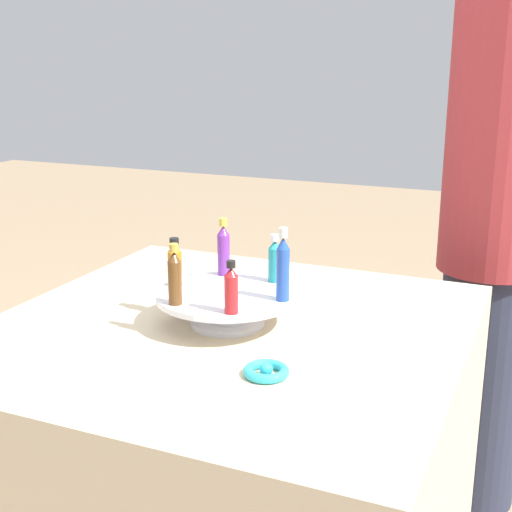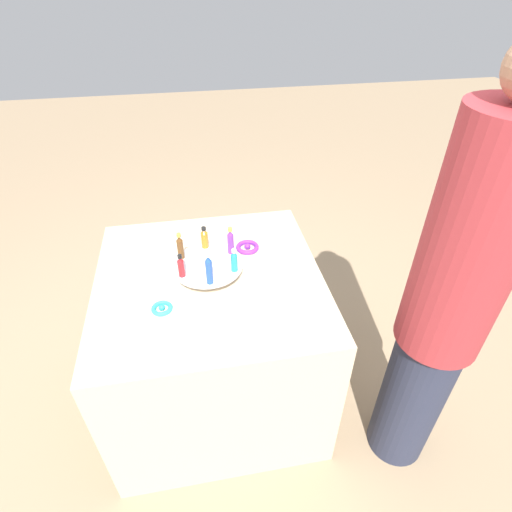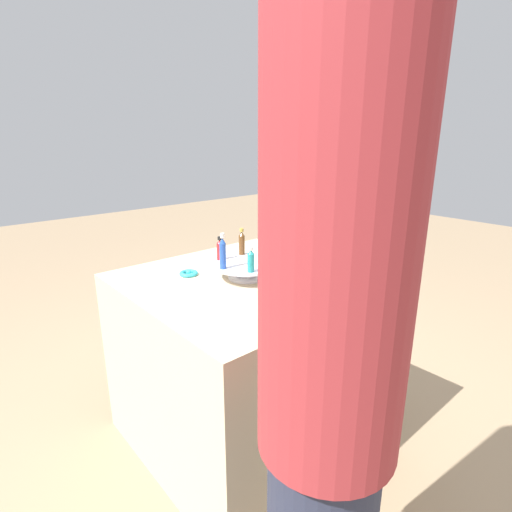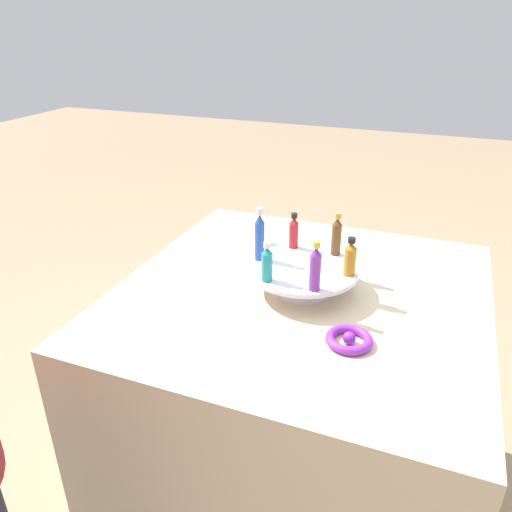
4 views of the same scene
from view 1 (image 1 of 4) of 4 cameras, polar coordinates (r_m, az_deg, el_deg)
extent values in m
cube|color=beige|center=(1.68, -2.12, -18.25)|extent=(0.96, 0.96, 0.80)
cylinder|color=silver|center=(1.49, -2.28, -5.30)|extent=(0.15, 0.15, 0.01)
cylinder|color=silver|center=(1.48, -2.29, -4.24)|extent=(0.08, 0.08, 0.05)
cylinder|color=silver|center=(1.47, -2.30, -3.13)|extent=(0.30, 0.30, 0.01)
cylinder|color=teal|center=(1.52, 1.50, -0.72)|extent=(0.03, 0.03, 0.07)
cone|color=teal|center=(1.51, 1.51, 0.93)|extent=(0.03, 0.03, 0.02)
cylinder|color=silver|center=(1.51, 1.52, 1.48)|extent=(0.02, 0.02, 0.01)
cylinder|color=#702D93|center=(1.57, -2.61, 0.10)|extent=(0.03, 0.03, 0.09)
cone|color=#702D93|center=(1.56, -2.63, 2.08)|extent=(0.03, 0.03, 0.02)
cylinder|color=gold|center=(1.55, -2.64, 2.74)|extent=(0.02, 0.02, 0.02)
cylinder|color=#AD6B19|center=(1.51, -6.47, -0.97)|extent=(0.03, 0.03, 0.07)
cone|color=#AD6B19|center=(1.50, -6.52, 0.66)|extent=(0.03, 0.03, 0.02)
cylinder|color=black|center=(1.50, -6.54, 1.21)|extent=(0.02, 0.02, 0.01)
cylinder|color=brown|center=(1.39, -6.51, -2.14)|extent=(0.03, 0.03, 0.09)
cone|color=brown|center=(1.38, -6.58, -0.04)|extent=(0.03, 0.03, 0.02)
cylinder|color=#B79338|center=(1.37, -6.60, 0.66)|extent=(0.02, 0.02, 0.02)
cylinder|color=#B21E23|center=(1.34, -1.99, -3.10)|extent=(0.03, 0.03, 0.07)
cone|color=#B21E23|center=(1.33, -2.01, -1.26)|extent=(0.03, 0.03, 0.02)
cylinder|color=black|center=(1.32, -2.01, -0.65)|extent=(0.02, 0.02, 0.01)
cylinder|color=#234CAD|center=(1.40, 2.14, -1.52)|extent=(0.03, 0.03, 0.11)
cone|color=#234CAD|center=(1.39, 2.17, 1.03)|extent=(0.03, 0.03, 0.02)
cylinder|color=silver|center=(1.38, 2.18, 1.88)|extent=(0.02, 0.02, 0.02)
torus|color=#2DB7CC|center=(1.26, 0.83, -9.20)|extent=(0.08, 0.08, 0.02)
sphere|color=#2DB7CC|center=(1.26, 0.83, -9.06)|extent=(0.02, 0.02, 0.02)
torus|color=purple|center=(1.72, -4.53, -2.15)|extent=(0.11, 0.11, 0.02)
sphere|color=purple|center=(1.72, -4.53, -2.02)|extent=(0.03, 0.03, 0.03)
cylinder|color=#282D42|center=(2.28, 17.39, -9.98)|extent=(0.26, 0.26, 0.75)
cylinder|color=#9E2D33|center=(2.07, 19.23, 10.37)|extent=(0.30, 0.30, 0.85)
camera|label=2|loc=(1.52, 60.43, 30.18)|focal=28.00mm
camera|label=3|loc=(2.54, 34.40, 14.47)|focal=28.00mm
camera|label=4|loc=(2.56, 2.58, 18.76)|focal=35.00mm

